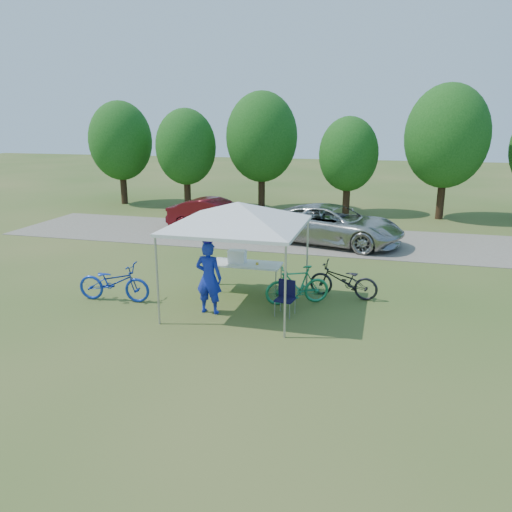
{
  "coord_description": "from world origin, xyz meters",
  "views": [
    {
      "loc": [
        3.47,
        -11.47,
        4.66
      ],
      "look_at": [
        -0.07,
        2.0,
        0.83
      ],
      "focal_mm": 35.0,
      "sensor_mm": 36.0,
      "label": 1
    }
  ],
  "objects": [
    {
      "name": "ground",
      "position": [
        0.0,
        0.0,
        0.0
      ],
      "size": [
        100.0,
        100.0,
        0.0
      ],
      "primitive_type": "plane",
      "color": "#2D5119",
      "rests_on": "ground"
    },
    {
      "name": "gravel_strip",
      "position": [
        0.0,
        8.0,
        0.01
      ],
      "size": [
        24.0,
        5.0,
        0.02
      ],
      "primitive_type": "cube",
      "color": "gray",
      "rests_on": "ground"
    },
    {
      "name": "canopy",
      "position": [
        0.0,
        0.0,
        2.65
      ],
      "size": [
        4.53,
        4.53,
        3.0
      ],
      "color": "#A5A5AA",
      "rests_on": "ground"
    },
    {
      "name": "treeline",
      "position": [
        -0.29,
        14.05,
        3.53
      ],
      "size": [
        24.89,
        4.28,
        6.3
      ],
      "color": "#382314",
      "rests_on": "ground"
    },
    {
      "name": "folding_table",
      "position": [
        -0.17,
        1.29,
        0.76
      ],
      "size": [
        1.96,
        0.82,
        0.81
      ],
      "color": "white",
      "rests_on": "ground"
    },
    {
      "name": "folding_chair",
      "position": [
        1.24,
        -0.11,
        0.5
      ],
      "size": [
        0.5,
        0.51,
        0.85
      ],
      "rotation": [
        0.0,
        0.0,
        -0.16
      ],
      "color": "black",
      "rests_on": "ground"
    },
    {
      "name": "cooler",
      "position": [
        -0.42,
        1.29,
        0.98
      ],
      "size": [
        0.49,
        0.33,
        0.35
      ],
      "color": "white",
      "rests_on": "folding_table"
    },
    {
      "name": "ice_cream_cup",
      "position": [
        0.16,
        1.24,
        0.84
      ],
      "size": [
        0.08,
        0.08,
        0.06
      ],
      "primitive_type": "cylinder",
      "color": "gold",
      "rests_on": "folding_table"
    },
    {
      "name": "cyclist",
      "position": [
        -0.61,
        -0.52,
        0.91
      ],
      "size": [
        0.68,
        0.47,
        1.82
      ],
      "primitive_type": "imported",
      "rotation": [
        0.0,
        0.0,
        3.09
      ],
      "color": "#1627B4",
      "rests_on": "ground"
    },
    {
      "name": "bike_blue",
      "position": [
        -3.33,
        -0.36,
        0.51
      ],
      "size": [
        2.01,
        0.84,
        1.03
      ],
      "primitive_type": "imported",
      "rotation": [
        0.0,
        0.0,
        1.65
      ],
      "color": "#1231A2",
      "rests_on": "ground"
    },
    {
      "name": "bike_green",
      "position": [
        1.39,
        0.65,
        0.51
      ],
      "size": [
        1.74,
        1.17,
        1.02
      ],
      "primitive_type": "imported",
      "rotation": [
        0.0,
        0.0,
        -1.12
      ],
      "color": "#1D8252",
      "rests_on": "ground"
    },
    {
      "name": "bike_dark",
      "position": [
        2.51,
        1.43,
        0.48
      ],
      "size": [
        1.91,
        0.86,
        0.97
      ],
      "primitive_type": "imported",
      "rotation": [
        0.0,
        0.0,
        -1.69
      ],
      "color": "black",
      "rests_on": "ground"
    },
    {
      "name": "minivan",
      "position": [
        1.57,
        7.42,
        0.76
      ],
      "size": [
        5.76,
        3.68,
        1.48
      ],
      "primitive_type": "imported",
      "rotation": [
        0.0,
        0.0,
        1.32
      ],
      "color": "#ACACA7",
      "rests_on": "gravel_strip"
    },
    {
      "name": "sedan",
      "position": [
        -3.56,
        8.48,
        0.7
      ],
      "size": [
        4.27,
        1.88,
        1.36
      ],
      "primitive_type": "imported",
      "rotation": [
        0.0,
        0.0,
        1.46
      ],
      "color": "#530D12",
      "rests_on": "gravel_strip"
    }
  ]
}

